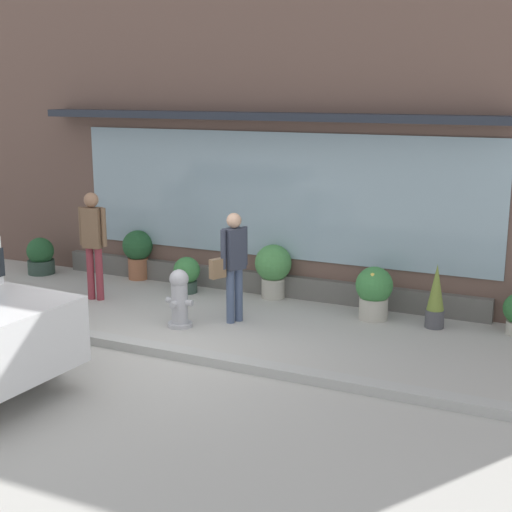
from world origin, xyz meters
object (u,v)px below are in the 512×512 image
(potted_plant_trailing_edge, at_px, (187,273))
(potted_plant_corner_tall, at_px, (436,297))
(pedestrian_passerby, at_px, (93,237))
(potted_plant_window_center, at_px, (273,267))
(fire_hydrant, at_px, (179,298))
(potted_plant_near_hydrant, at_px, (41,256))
(potted_plant_doorstep, at_px, (138,251))
(pedestrian_with_handbag, at_px, (233,260))
(potted_plant_window_left, at_px, (374,291))

(potted_plant_trailing_edge, height_order, potted_plant_corner_tall, potted_plant_corner_tall)
(pedestrian_passerby, bearing_deg, potted_plant_window_center, 19.04)
(fire_hydrant, relative_size, potted_plant_corner_tall, 0.90)
(potted_plant_near_hydrant, bearing_deg, potted_plant_doorstep, 13.68)
(pedestrian_passerby, relative_size, potted_plant_doorstep, 1.98)
(potted_plant_near_hydrant, relative_size, potted_plant_doorstep, 0.76)
(fire_hydrant, relative_size, potted_plant_trailing_edge, 1.39)
(pedestrian_with_handbag, relative_size, potted_plant_near_hydrant, 2.40)
(pedestrian_passerby, bearing_deg, potted_plant_near_hydrant, 146.34)
(potted_plant_window_center, bearing_deg, pedestrian_with_handbag, -90.59)
(pedestrian_with_handbag, bearing_deg, potted_plant_corner_tall, 135.43)
(pedestrian_passerby, height_order, potted_plant_window_left, pedestrian_passerby)
(potted_plant_trailing_edge, xyz_separation_m, potted_plant_window_center, (1.44, 0.34, 0.18))
(potted_plant_trailing_edge, bearing_deg, potted_plant_doorstep, 162.03)
(fire_hydrant, bearing_deg, pedestrian_with_handbag, 40.40)
(potted_plant_doorstep, distance_m, potted_plant_corner_tall, 5.43)
(pedestrian_with_handbag, bearing_deg, potted_plant_doorstep, -93.86)
(potted_plant_doorstep, bearing_deg, potted_plant_window_left, -5.92)
(potted_plant_near_hydrant, xyz_separation_m, potted_plant_window_left, (6.35, -0.02, 0.10))
(potted_plant_doorstep, bearing_deg, pedestrian_passerby, -85.20)
(pedestrian_passerby, bearing_deg, potted_plant_window_left, 3.79)
(fire_hydrant, height_order, potted_plant_trailing_edge, fire_hydrant)
(pedestrian_with_handbag, relative_size, potted_plant_corner_tall, 1.73)
(pedestrian_with_handbag, relative_size, potted_plant_trailing_edge, 2.66)
(fire_hydrant, distance_m, potted_plant_window_left, 2.87)
(pedestrian_passerby, distance_m, potted_plant_window_center, 2.94)
(fire_hydrant, xyz_separation_m, pedestrian_with_handbag, (0.60, 0.51, 0.51))
(potted_plant_near_hydrant, relative_size, potted_plant_window_left, 0.85)
(potted_plant_corner_tall, bearing_deg, potted_plant_window_center, 171.61)
(pedestrian_with_handbag, bearing_deg, potted_plant_near_hydrant, -77.70)
(pedestrian_with_handbag, relative_size, potted_plant_window_center, 1.83)
(fire_hydrant, height_order, potted_plant_corner_tall, potted_plant_corner_tall)
(potted_plant_near_hydrant, xyz_separation_m, potted_plant_corner_tall, (7.27, -0.02, 0.12))
(potted_plant_corner_tall, bearing_deg, potted_plant_near_hydrant, 179.84)
(potted_plant_trailing_edge, height_order, potted_plant_window_center, potted_plant_window_center)
(potted_plant_window_left, bearing_deg, potted_plant_near_hydrant, 179.86)
(potted_plant_near_hydrant, distance_m, potted_plant_trailing_edge, 3.11)
(fire_hydrant, distance_m, potted_plant_doorstep, 2.88)
(potted_plant_doorstep, distance_m, potted_plant_window_left, 4.52)
(fire_hydrant, relative_size, potted_plant_near_hydrant, 1.25)
(potted_plant_trailing_edge, relative_size, potted_plant_window_center, 0.69)
(pedestrian_passerby, height_order, potted_plant_corner_tall, pedestrian_passerby)
(potted_plant_doorstep, distance_m, potted_plant_trailing_edge, 1.33)
(potted_plant_trailing_edge, bearing_deg, pedestrian_with_handbag, -37.11)
(potted_plant_near_hydrant, height_order, potted_plant_window_center, potted_plant_window_center)
(pedestrian_with_handbag, distance_m, potted_plant_window_left, 2.15)
(fire_hydrant, bearing_deg, potted_plant_doorstep, 136.05)
(potted_plant_near_hydrant, xyz_separation_m, potted_plant_window_center, (4.55, 0.38, 0.18))
(pedestrian_with_handbag, relative_size, pedestrian_passerby, 0.93)
(fire_hydrant, relative_size, potted_plant_window_center, 0.95)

